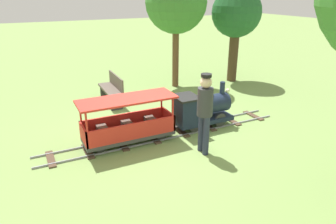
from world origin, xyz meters
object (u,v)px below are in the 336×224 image
Objects in this scene: passenger_car at (128,125)px; oak_tree_distant at (236,14)px; locomotive at (201,109)px; park_bench at (112,89)px; conductor_person at (205,108)px; oak_tree_near at (176,3)px.

oak_tree_distant is (-3.03, 4.98, 1.88)m from passenger_car.
park_bench is at bearing -152.55° from locomotive.
conductor_person reaches higher than locomotive.
conductor_person reaches higher than park_bench.
oak_tree_distant reaches higher than locomotive.
conductor_person is 0.44× the size of oak_tree_near.
oak_tree_near is at bearing 139.46° from passenger_car.
locomotive is 2.93m from park_bench.
oak_tree_near reaches higher than park_bench.
oak_tree_distant reaches higher than park_bench.
passenger_car is 1.23× the size of conductor_person.
oak_tree_near is (-4.35, 1.64, 1.73)m from conductor_person.
locomotive is at bearing -17.81° from oak_tree_near.
oak_tree_distant is (0.29, 2.14, -0.38)m from oak_tree_near.
oak_tree_distant is (-4.07, 3.79, 1.35)m from conductor_person.
conductor_person is at bearing 12.01° from park_bench.
park_bench is at bearing -73.28° from oak_tree_near.
passenger_car is 4.92m from oak_tree_near.
locomotive is 0.45× the size of oak_tree_distant.
oak_tree_near is 2.20m from oak_tree_distant.
oak_tree_near is at bearing 162.19° from locomotive.
passenger_car is 2.63m from park_bench.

